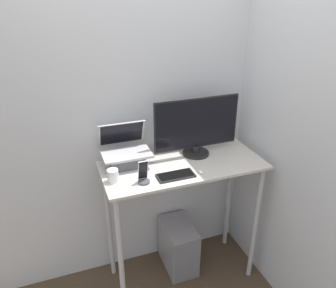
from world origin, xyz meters
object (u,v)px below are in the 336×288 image
(laptop, at_px, (126,154))
(mouse, at_px, (201,172))
(monitor, at_px, (197,128))
(cell_phone, at_px, (143,176))
(keyboard, at_px, (176,175))
(computer_tower, at_px, (178,246))

(laptop, bearing_deg, mouse, -33.11)
(laptop, relative_size, monitor, 0.52)
(mouse, height_order, cell_phone, cell_phone)
(monitor, relative_size, keyboard, 2.57)
(laptop, xyz_separation_m, mouse, (0.45, -0.29, -0.07))
(mouse, distance_m, computer_tower, 0.91)
(mouse, height_order, computer_tower, mouse)
(monitor, height_order, mouse, monitor)
(keyboard, relative_size, computer_tower, 0.59)
(cell_phone, relative_size, computer_tower, 0.37)
(keyboard, distance_m, cell_phone, 0.23)
(laptop, height_order, mouse, laptop)
(mouse, relative_size, cell_phone, 0.34)
(monitor, xyz_separation_m, keyboard, (-0.27, -0.26, -0.21))
(laptop, relative_size, cell_phone, 2.15)
(monitor, bearing_deg, keyboard, -135.66)
(keyboard, xyz_separation_m, computer_tower, (0.13, 0.24, -0.87))
(keyboard, bearing_deg, computer_tower, 61.78)
(monitor, relative_size, computer_tower, 1.53)
(keyboard, height_order, cell_phone, cell_phone)
(monitor, bearing_deg, laptop, 178.16)
(laptop, bearing_deg, computer_tower, -5.35)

